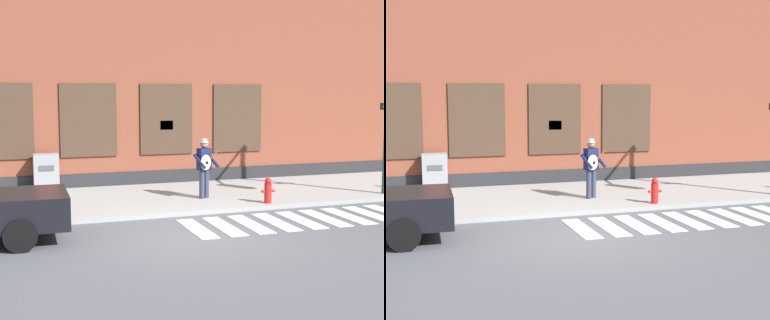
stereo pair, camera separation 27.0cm
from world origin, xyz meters
The scene contains 7 objects.
ground_plane centered at (0.00, 0.00, 0.00)m, with size 160.00×160.00×0.00m, color #56565B.
sidewalk centered at (0.00, 4.28, 0.06)m, with size 28.00×4.56×0.11m.
building_backdrop centered at (0.00, 8.55, 3.60)m, with size 28.00×4.06×7.22m.
crosswalk centered at (3.00, 0.70, 0.01)m, with size 5.78×1.90×0.01m.
busker centered at (1.55, 3.55, 1.07)m, with size 0.78×0.67×1.70m.
utility_box centered at (-2.65, 6.10, 0.69)m, with size 0.74×0.54×1.16m.
fire_hydrant centered at (2.95, 2.35, 0.46)m, with size 0.38×0.20×0.70m.
Camera 2 is at (-3.33, -10.63, 3.00)m, focal length 50.00 mm.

